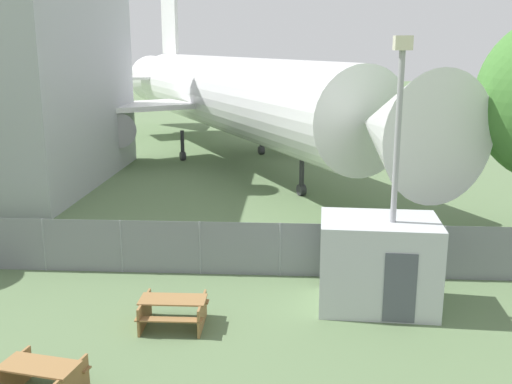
{
  "coord_description": "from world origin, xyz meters",
  "views": [
    {
      "loc": [
        0.32,
        -6.58,
        7.14
      ],
      "look_at": [
        -0.94,
        14.35,
        2.0
      ],
      "focal_mm": 42.0,
      "sensor_mm": 36.0,
      "label": 1
    }
  ],
  "objects": [
    {
      "name": "perimeter_fence",
      "position": [
        -0.0,
        11.35,
        0.87
      ],
      "size": [
        56.07,
        0.07,
        1.75
      ],
      "color": "gray",
      "rests_on": "ground"
    },
    {
      "name": "airplane",
      "position": [
        -3.7,
        30.99,
        4.15
      ],
      "size": [
        29.86,
        37.85,
        13.33
      ],
      "rotation": [
        0.0,
        0.0,
        -1.11
      ],
      "color": "white",
      "rests_on": "ground"
    },
    {
      "name": "portable_cabin",
      "position": [
        2.77,
        9.27,
        1.26
      ],
      "size": [
        3.32,
        2.39,
        2.53
      ],
      "rotation": [
        0.0,
        0.0,
        -0.05
      ],
      "color": "silver",
      "rests_on": "ground"
    },
    {
      "name": "picnic_bench_near_cabin",
      "position": [
        -2.7,
        7.66,
        0.47
      ],
      "size": [
        1.73,
        1.42,
        0.76
      ],
      "rotation": [
        0.0,
        0.0,
        0.01
      ],
      "color": "olive",
      "rests_on": "ground"
    },
    {
      "name": "picnic_bench_open_grass",
      "position": [
        -4.81,
        4.22,
        0.47
      ],
      "size": [
        1.83,
        1.68,
        0.76
      ],
      "rotation": [
        0.0,
        0.0,
        -0.19
      ],
      "color": "olive",
      "rests_on": "ground"
    },
    {
      "name": "light_mast",
      "position": [
        3.07,
        9.05,
        4.54
      ],
      "size": [
        0.44,
        0.44,
        7.39
      ],
      "color": "#99999E",
      "rests_on": "ground"
    }
  ]
}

